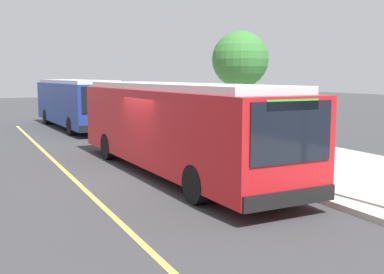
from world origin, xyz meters
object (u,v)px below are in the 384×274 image
object	(u,v)px
waiting_bench	(247,136)
pedestrian_commuter	(277,134)
transit_bus_second	(76,102)
transit_bus_main	(175,124)
route_sign_post	(238,112)

from	to	relation	value
waiting_bench	pedestrian_commuter	world-z (taller)	pedestrian_commuter
transit_bus_second	pedestrian_commuter	world-z (taller)	transit_bus_second
transit_bus_main	waiting_bench	bearing A→B (deg)	123.41
transit_bus_main	route_sign_post	size ratio (longest dim) A/B	4.25
transit_bus_main	route_sign_post	distance (m)	2.33
transit_bus_main	waiting_bench	size ratio (longest dim) A/B	7.44
transit_bus_main	route_sign_post	xyz separation A→B (m)	(0.17, 2.30, 0.34)
route_sign_post	pedestrian_commuter	distance (m)	1.77
waiting_bench	pedestrian_commuter	distance (m)	3.54
pedestrian_commuter	transit_bus_second	bearing A→B (deg)	-165.85
transit_bus_second	pedestrian_commuter	xyz separation A→B (m)	(15.36, 3.87, -0.50)
waiting_bench	route_sign_post	distance (m)	4.29
waiting_bench	route_sign_post	world-z (taller)	route_sign_post
pedestrian_commuter	waiting_bench	bearing A→B (deg)	165.60
transit_bus_second	waiting_bench	distance (m)	12.90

